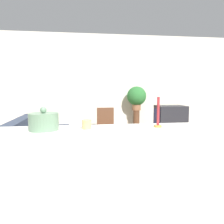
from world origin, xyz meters
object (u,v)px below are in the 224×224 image
(couch, at_px, (37,150))
(potted_plant, at_px, (137,97))
(decorative_bowl, at_px, (44,121))
(television, at_px, (170,118))
(wooden_chair, at_px, (106,125))

(couch, relative_size, potted_plant, 3.05)
(potted_plant, bearing_deg, couch, -143.45)
(couch, height_order, decorative_bowl, decorative_bowl)
(potted_plant, bearing_deg, decorative_bowl, -116.20)
(television, bearing_deg, potted_plant, 123.21)
(couch, distance_m, potted_plant, 2.80)
(decorative_bowl, bearing_deg, potted_plant, 63.80)
(wooden_chair, xyz_separation_m, potted_plant, (0.83, 0.47, 0.62))
(television, distance_m, decorative_bowl, 3.48)
(couch, bearing_deg, potted_plant, 36.55)
(couch, relative_size, television, 2.90)
(potted_plant, bearing_deg, wooden_chair, -150.49)
(television, height_order, potted_plant, potted_plant)
(couch, relative_size, decorative_bowl, 7.32)
(wooden_chair, distance_m, potted_plant, 1.14)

